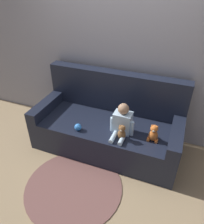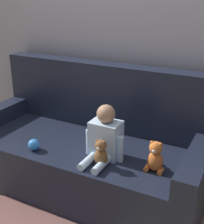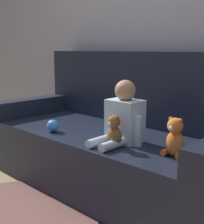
{
  "view_description": "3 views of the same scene",
  "coord_description": "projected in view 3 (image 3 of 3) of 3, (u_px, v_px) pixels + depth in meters",
  "views": [
    {
      "loc": [
        0.85,
        -2.34,
        2.23
      ],
      "look_at": [
        -0.02,
        -0.14,
        0.69
      ],
      "focal_mm": 35.0,
      "sensor_mm": 36.0,
      "label": 1
    },
    {
      "loc": [
        1.22,
        -2.03,
        1.66
      ],
      "look_at": [
        0.16,
        0.01,
        0.74
      ],
      "focal_mm": 50.0,
      "sensor_mm": 36.0,
      "label": 2
    },
    {
      "loc": [
        1.57,
        -1.72,
        1.07
      ],
      "look_at": [
        -0.01,
        -0.06,
        0.6
      ],
      "focal_mm": 50.0,
      "sensor_mm": 36.0,
      "label": 3
    }
  ],
  "objects": [
    {
      "name": "teddy_bear_brown",
      "position": [
        114.0,
        131.0,
        1.98
      ],
      "size": [
        0.1,
        0.1,
        0.21
      ],
      "color": "brown",
      "rests_on": "couch"
    },
    {
      "name": "wall_back",
      "position": [
        153.0,
        21.0,
        2.62
      ],
      "size": [
        8.0,
        0.05,
        2.6
      ],
      "color": "#93939E",
      "rests_on": "ground_plane"
    },
    {
      "name": "person_baby",
      "position": [
        123.0,
        118.0,
        2.09
      ],
      "size": [
        0.31,
        0.37,
        0.42
      ],
      "color": "silver",
      "rests_on": "couch"
    },
    {
      "name": "couch",
      "position": [
        115.0,
        142.0,
        2.48
      ],
      "size": [
        2.04,
        0.91,
        1.05
      ],
      "color": "black",
      "rests_on": "ground_plane"
    },
    {
      "name": "floor_rug",
      "position": [
        5.0,
        221.0,
        1.96
      ],
      "size": [
        1.18,
        1.18,
        0.01
      ],
      "color": "brown",
      "rests_on": "ground_plane"
    },
    {
      "name": "toy_ball",
      "position": [
        53.0,
        126.0,
        2.36
      ],
      "size": [
        0.09,
        0.09,
        0.09
      ],
      "color": "#337FDB",
      "rests_on": "couch"
    },
    {
      "name": "plush_toy_side",
      "position": [
        175.0,
        138.0,
        1.81
      ],
      "size": [
        0.14,
        0.11,
        0.23
      ],
      "color": "orange",
      "rests_on": "couch"
    },
    {
      "name": "ground_plane",
      "position": [
        109.0,
        185.0,
        2.49
      ],
      "size": [
        12.0,
        12.0,
        0.0
      ],
      "primitive_type": "plane",
      "color": "#9E8460"
    }
  ]
}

